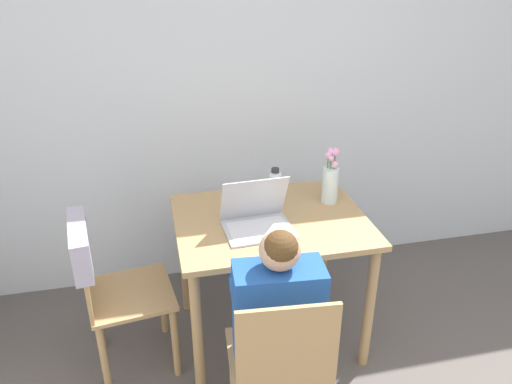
{
  "coord_description": "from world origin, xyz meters",
  "views": [
    {
      "loc": [
        -0.85,
        -0.61,
        1.96
      ],
      "look_at": [
        -0.39,
        1.45,
        0.92
      ],
      "focal_mm": 35.0,
      "sensor_mm": 36.0,
      "label": 1
    }
  ],
  "objects_px": {
    "chair_occupied": "(280,367)",
    "flower_vase": "(331,180)",
    "laptop": "(256,216)",
    "water_bottle": "(275,188)",
    "person_seated": "(276,310)",
    "chair_spare": "(102,274)"
  },
  "relations": [
    {
      "from": "water_bottle",
      "to": "person_seated",
      "type": "bearing_deg",
      "value": -104.07
    },
    {
      "from": "water_bottle",
      "to": "chair_spare",
      "type": "bearing_deg",
      "value": -168.24
    },
    {
      "from": "chair_occupied",
      "to": "person_seated",
      "type": "distance_m",
      "value": 0.23
    },
    {
      "from": "person_seated",
      "to": "laptop",
      "type": "distance_m",
      "value": 0.53
    },
    {
      "from": "chair_occupied",
      "to": "water_bottle",
      "type": "bearing_deg",
      "value": -97.9
    },
    {
      "from": "person_seated",
      "to": "laptop",
      "type": "bearing_deg",
      "value": -88.77
    },
    {
      "from": "chair_spare",
      "to": "person_seated",
      "type": "relative_size",
      "value": 0.82
    },
    {
      "from": "person_seated",
      "to": "laptop",
      "type": "relative_size",
      "value": 3.11
    },
    {
      "from": "flower_vase",
      "to": "chair_occupied",
      "type": "bearing_deg",
      "value": -121.25
    },
    {
      "from": "chair_occupied",
      "to": "water_bottle",
      "type": "xyz_separation_m",
      "value": [
        0.18,
        0.81,
        0.4
      ]
    },
    {
      "from": "chair_occupied",
      "to": "water_bottle",
      "type": "distance_m",
      "value": 0.92
    },
    {
      "from": "chair_occupied",
      "to": "person_seated",
      "type": "xyz_separation_m",
      "value": [
        0.01,
        0.11,
        0.2
      ]
    },
    {
      "from": "person_seated",
      "to": "laptop",
      "type": "xyz_separation_m",
      "value": [
        0.03,
        0.5,
        0.16
      ]
    },
    {
      "from": "chair_occupied",
      "to": "flower_vase",
      "type": "bearing_deg",
      "value": -116.32
    },
    {
      "from": "chair_spare",
      "to": "laptop",
      "type": "bearing_deg",
      "value": -98.17
    },
    {
      "from": "chair_spare",
      "to": "water_bottle",
      "type": "bearing_deg",
      "value": -85.72
    },
    {
      "from": "chair_spare",
      "to": "laptop",
      "type": "relative_size",
      "value": 2.55
    },
    {
      "from": "laptop",
      "to": "flower_vase",
      "type": "height_order",
      "value": "flower_vase"
    },
    {
      "from": "person_seated",
      "to": "water_bottle",
      "type": "xyz_separation_m",
      "value": [
        0.17,
        0.69,
        0.2
      ]
    },
    {
      "from": "laptop",
      "to": "water_bottle",
      "type": "xyz_separation_m",
      "value": [
        0.14,
        0.19,
        0.04
      ]
    },
    {
      "from": "chair_occupied",
      "to": "person_seated",
      "type": "height_order",
      "value": "person_seated"
    },
    {
      "from": "laptop",
      "to": "flower_vase",
      "type": "xyz_separation_m",
      "value": [
        0.44,
        0.18,
        0.07
      ]
    }
  ]
}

